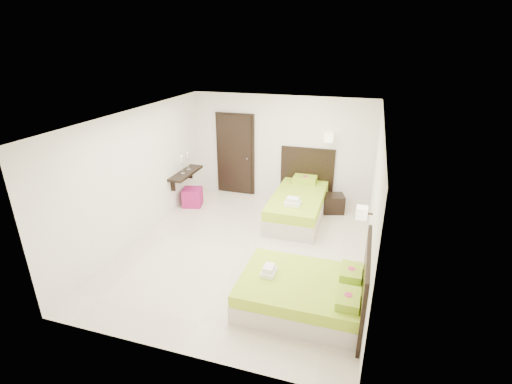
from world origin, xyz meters
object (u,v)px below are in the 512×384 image
(bed_single, at_px, (299,203))
(ottoman, at_px, (193,197))
(nightstand, at_px, (333,203))
(bed_double, at_px, (306,292))

(bed_single, distance_m, ottoman, 2.61)
(nightstand, bearing_deg, bed_double, -105.96)
(bed_single, xyz_separation_m, ottoman, (-2.61, -0.16, -0.11))
(bed_single, relative_size, nightstand, 4.59)
(bed_single, bearing_deg, ottoman, -176.51)
(bed_single, height_order, ottoman, bed_single)
(nightstand, bearing_deg, bed_single, -161.88)
(bed_double, bearing_deg, nightstand, 89.77)
(bed_double, xyz_separation_m, ottoman, (-3.33, 2.93, -0.06))
(bed_single, relative_size, ottoman, 5.03)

